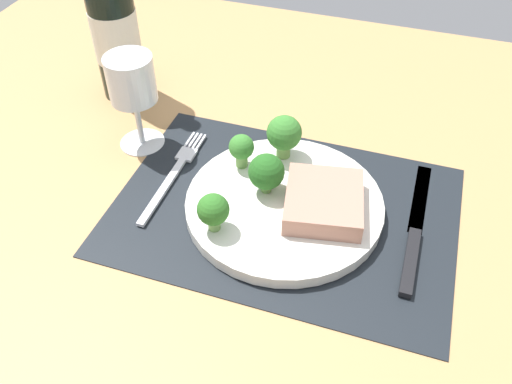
# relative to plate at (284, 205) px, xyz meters

# --- Properties ---
(ground_plane) EXTENTS (1.40, 1.10, 0.03)m
(ground_plane) POSITION_rel_plate_xyz_m (0.00, 0.00, -0.03)
(ground_plane) COLOR tan
(placemat) EXTENTS (0.43, 0.30, 0.00)m
(placemat) POSITION_rel_plate_xyz_m (0.00, 0.00, -0.01)
(placemat) COLOR black
(placemat) RESTS_ON ground_plane
(plate) EXTENTS (0.25, 0.25, 0.02)m
(plate) POSITION_rel_plate_xyz_m (0.00, 0.00, 0.00)
(plate) COLOR silver
(plate) RESTS_ON placemat
(steak) EXTENTS (0.11, 0.12, 0.03)m
(steak) POSITION_rel_plate_xyz_m (0.05, -0.00, 0.02)
(steak) COLOR tan
(steak) RESTS_ON plate
(broccoli_back_left) EXTENTS (0.05, 0.05, 0.06)m
(broccoli_back_left) POSITION_rel_plate_xyz_m (-0.03, 0.08, 0.04)
(broccoli_back_left) COLOR #6B994C
(broccoli_back_left) RESTS_ON plate
(broccoli_front_edge) EXTENTS (0.05, 0.05, 0.05)m
(broccoli_front_edge) POSITION_rel_plate_xyz_m (-0.03, 0.01, 0.04)
(broccoli_front_edge) COLOR #5B8942
(broccoli_front_edge) RESTS_ON plate
(broccoli_near_steak) EXTENTS (0.03, 0.03, 0.05)m
(broccoli_near_steak) POSITION_rel_plate_xyz_m (-0.07, 0.05, 0.04)
(broccoli_near_steak) COLOR #6B994C
(broccoli_near_steak) RESTS_ON plate
(broccoli_near_fork) EXTENTS (0.04, 0.04, 0.05)m
(broccoli_near_fork) POSITION_rel_plate_xyz_m (-0.07, -0.07, 0.04)
(broccoli_near_fork) COLOR #6B994C
(broccoli_near_fork) RESTS_ON plate
(fork) EXTENTS (0.02, 0.19, 0.01)m
(fork) POSITION_rel_plate_xyz_m (-0.16, 0.01, -0.01)
(fork) COLOR silver
(fork) RESTS_ON placemat
(knife) EXTENTS (0.02, 0.23, 0.01)m
(knife) POSITION_rel_plate_xyz_m (0.16, 0.01, -0.00)
(knife) COLOR black
(knife) RESTS_ON placemat
(wine_bottle) EXTENTS (0.07, 0.07, 0.31)m
(wine_bottle) POSITION_rel_plate_xyz_m (-0.32, 0.18, 0.11)
(wine_bottle) COLOR black
(wine_bottle) RESTS_ON ground_plane
(wine_glass) EXTENTS (0.06, 0.06, 0.14)m
(wine_glass) POSITION_rel_plate_xyz_m (-0.23, 0.07, 0.09)
(wine_glass) COLOR silver
(wine_glass) RESTS_ON ground_plane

